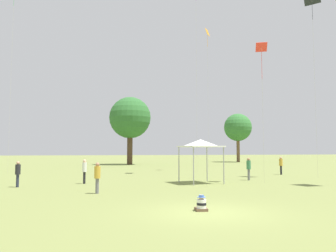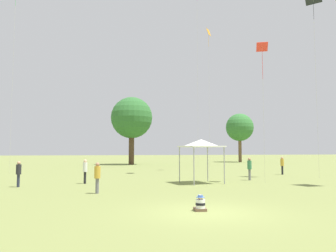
{
  "view_description": "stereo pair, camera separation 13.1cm",
  "coord_description": "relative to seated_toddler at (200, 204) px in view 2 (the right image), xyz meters",
  "views": [
    {
      "loc": [
        -4.17,
        -11.2,
        2.2
      ],
      "look_at": [
        -0.05,
        6.06,
        3.54
      ],
      "focal_mm": 35.0,
      "sensor_mm": 36.0,
      "label": 1
    },
    {
      "loc": [
        -4.04,
        -11.23,
        2.2
      ],
      "look_at": [
        -0.05,
        6.06,
        3.54
      ],
      "focal_mm": 35.0,
      "sensor_mm": 36.0,
      "label": 2
    }
  ],
  "objects": [
    {
      "name": "kite_2",
      "position": [
        8.65,
        22.39,
        14.35
      ],
      "size": [
        0.76,
        0.82,
        15.91
      ],
      "rotation": [
        0.0,
        0.0,
        0.08
      ],
      "color": "orange",
      "rests_on": "ground"
    },
    {
      "name": "kite_4",
      "position": [
        13.78,
        11.31,
        14.37
      ],
      "size": [
        1.32,
        1.4,
        15.57
      ],
      "rotation": [
        0.0,
        0.0,
        1.49
      ],
      "color": "#1E2328",
      "rests_on": "ground"
    },
    {
      "name": "person_standing_1",
      "position": [
        13.16,
        15.52,
        0.75
      ],
      "size": [
        0.44,
        0.44,
        1.64
      ],
      "rotation": [
        0.0,
        0.0,
        3.81
      ],
      "color": "black",
      "rests_on": "ground"
    },
    {
      "name": "ground_plane",
      "position": [
        0.16,
        -0.34,
        -0.23
      ],
      "size": [
        300.0,
        300.0,
        0.0
      ],
      "primitive_type": "plane",
      "color": "olive"
    },
    {
      "name": "person_standing_2",
      "position": [
        7.56,
        10.96,
        0.77
      ],
      "size": [
        0.33,
        0.33,
        1.66
      ],
      "rotation": [
        0.0,
        0.0,
        4.66
      ],
      "color": "slate",
      "rests_on": "ground"
    },
    {
      "name": "kite_6",
      "position": [
        -11.63,
        22.67,
        16.55
      ],
      "size": [
        0.91,
        0.82,
        18.51
      ],
      "rotation": [
        0.0,
        0.0,
        1.85
      ],
      "color": "green",
      "rests_on": "ground"
    },
    {
      "name": "kite_7",
      "position": [
        7.61,
        8.82,
        8.76
      ],
      "size": [
        0.96,
        0.88,
        9.71
      ],
      "rotation": [
        0.0,
        0.0,
        1.93
      ],
      "color": "red",
      "rests_on": "ground"
    },
    {
      "name": "person_standing_4",
      "position": [
        -4.34,
        11.13,
        0.74
      ],
      "size": [
        0.39,
        0.39,
        1.61
      ],
      "rotation": [
        0.0,
        0.0,
        5.15
      ],
      "color": "black",
      "rests_on": "ground"
    },
    {
      "name": "distant_tree_0",
      "position": [
        2.14,
        40.24,
        7.15
      ],
      "size": [
        6.57,
        6.57,
        10.73
      ],
      "color": "#473323",
      "rests_on": "ground"
    },
    {
      "name": "person_standing_0",
      "position": [
        -3.61,
        5.82,
        0.72
      ],
      "size": [
        0.42,
        0.42,
        1.59
      ],
      "rotation": [
        0.0,
        0.0,
        3.58
      ],
      "color": "slate",
      "rests_on": "ground"
    },
    {
      "name": "seated_toddler",
      "position": [
        0.0,
        0.0,
        0.0
      ],
      "size": [
        0.49,
        0.58,
        0.59
      ],
      "rotation": [
        0.0,
        0.0,
        -0.13
      ],
      "color": "brown",
      "rests_on": "ground"
    },
    {
      "name": "distant_tree_1",
      "position": [
        23.96,
        47.04,
        6.44
      ],
      "size": [
        5.34,
        5.34,
        9.4
      ],
      "color": "brown",
      "rests_on": "ground"
    },
    {
      "name": "canopy_tent",
      "position": [
        3.35,
        9.69,
        2.44
      ],
      "size": [
        2.85,
        2.85,
        2.97
      ],
      "rotation": [
        0.0,
        0.0,
        0.16
      ],
      "color": "white",
      "rests_on": "ground"
    },
    {
      "name": "person_standing_3",
      "position": [
        -8.23,
        9.95,
        0.7
      ],
      "size": [
        0.37,
        0.37,
        1.56
      ],
      "rotation": [
        0.0,
        0.0,
        0.25
      ],
      "color": "#282D42",
      "rests_on": "ground"
    }
  ]
}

